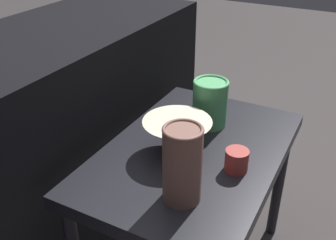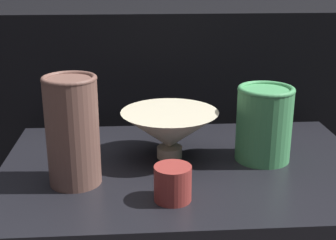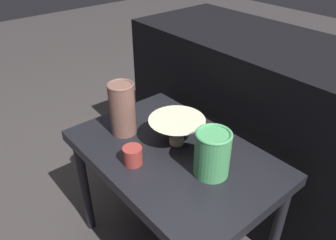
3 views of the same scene
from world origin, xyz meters
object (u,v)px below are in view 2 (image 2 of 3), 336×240
object	(u,v)px
vase_colorful_right	(264,122)
bowl	(170,130)
vase_textured_left	(73,130)
cup	(173,183)

from	to	relation	value
vase_colorful_right	bowl	bearing A→B (deg)	173.40
bowl	vase_textured_left	bearing A→B (deg)	-150.06
cup	vase_colorful_right	bearing A→B (deg)	39.36
bowl	vase_colorful_right	world-z (taller)	vase_colorful_right
vase_textured_left	cup	world-z (taller)	vase_textured_left
bowl	vase_textured_left	distance (m)	0.21
vase_textured_left	vase_colorful_right	distance (m)	0.37
cup	bowl	bearing A→B (deg)	87.45
vase_colorful_right	cup	world-z (taller)	vase_colorful_right
vase_colorful_right	cup	bearing A→B (deg)	-140.64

